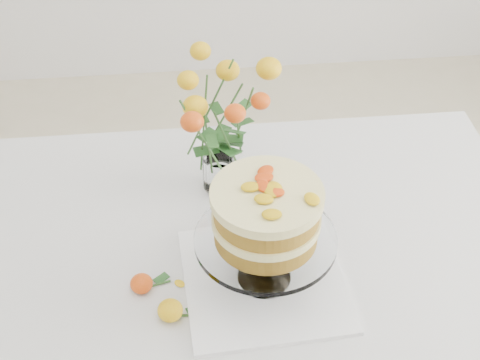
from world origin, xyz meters
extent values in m
cube|color=tan|center=(0.00, 0.00, 0.73)|extent=(1.40, 0.90, 0.04)
cylinder|color=tan|center=(-0.62, 0.37, 0.35)|extent=(0.06, 0.06, 0.71)
cylinder|color=tan|center=(0.62, 0.37, 0.35)|extent=(0.06, 0.06, 0.71)
cube|color=silver|center=(0.00, 0.00, 0.75)|extent=(1.42, 0.92, 0.01)
cube|color=silver|center=(0.00, 0.46, 0.65)|extent=(1.42, 0.01, 0.20)
cube|color=white|center=(0.06, -0.11, 0.76)|extent=(0.35, 0.35, 0.01)
cylinder|color=white|center=(0.06, -0.11, 0.83)|extent=(0.03, 0.03, 0.09)
cylinder|color=white|center=(0.06, -0.11, 0.89)|extent=(0.29, 0.29, 0.01)
cylinder|color=olive|center=(0.06, -0.11, 0.91)|extent=(0.21, 0.21, 0.04)
cylinder|color=#EFE39A|center=(0.06, -0.11, 0.94)|extent=(0.22, 0.22, 0.02)
cylinder|color=olive|center=(0.06, -0.11, 0.97)|extent=(0.21, 0.21, 0.04)
cylinder|color=#EFE39A|center=(0.06, -0.11, 1.00)|extent=(0.22, 0.22, 0.02)
cylinder|color=white|center=(-0.01, 0.20, 0.76)|extent=(0.06, 0.06, 0.01)
cylinder|color=white|center=(-0.01, 0.20, 0.81)|extent=(0.08, 0.08, 0.09)
ellipsoid|color=yellow|center=(-0.14, -0.18, 0.78)|extent=(0.05, 0.05, 0.04)
cylinder|color=#325E25|center=(-0.10, -0.19, 0.76)|extent=(0.06, 0.01, 0.01)
ellipsoid|color=#C64D09|center=(-0.20, -0.11, 0.78)|extent=(0.05, 0.05, 0.04)
cylinder|color=#325E25|center=(-0.17, -0.10, 0.76)|extent=(0.06, 0.02, 0.00)
ellipsoid|color=gold|center=(-0.12, -0.10, 0.76)|extent=(0.03, 0.02, 0.00)
ellipsoid|color=gold|center=(-0.02, -0.14, 0.76)|extent=(0.03, 0.02, 0.00)
ellipsoid|color=gold|center=(0.02, -0.18, 0.76)|extent=(0.03, 0.02, 0.00)
camera|label=1|loc=(-0.09, -1.04, 1.85)|focal=50.00mm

